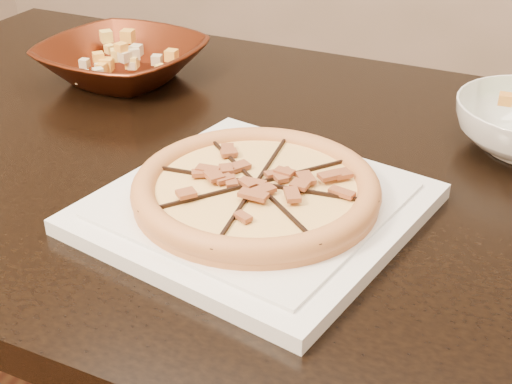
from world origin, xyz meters
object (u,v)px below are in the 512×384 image
Objects in this scene: pizza at (256,189)px; bronze_bowl at (122,61)px; plate at (256,207)px; dining_table at (208,217)px.

bronze_bowl reaches higher than pizza.
bronze_bowl reaches higher than plate.
pizza is (0.13, -0.14, 0.15)m from dining_table.
pizza is at bearing 141.75° from plate.
bronze_bowl is at bearing 137.84° from plate.
pizza reaches higher than dining_table.
dining_table is 0.23m from plate.
plate is at bearing -42.16° from bronze_bowl.
bronze_bowl is at bearing 137.84° from pizza.
dining_table is 5.44× the size of bronze_bowl.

